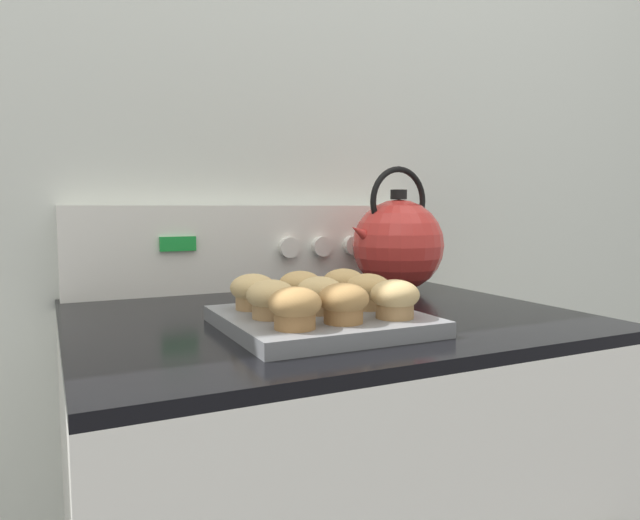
{
  "coord_description": "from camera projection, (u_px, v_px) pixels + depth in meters",
  "views": [
    {
      "loc": [
        -0.41,
        -0.49,
        1.09
      ],
      "look_at": [
        -0.03,
        0.29,
        1.01
      ],
      "focal_mm": 32.0,
      "sensor_mm": 36.0,
      "label": 1
    }
  ],
  "objects": [
    {
      "name": "wall_back",
      "position": [
        248.0,
        158.0,
        1.24
      ],
      "size": [
        8.0,
        0.05,
        2.4
      ],
      "color": "silver",
      "rests_on": "ground_plane"
    },
    {
      "name": "control_panel",
      "position": [
        259.0,
        247.0,
        1.22
      ],
      "size": [
        0.77,
        0.07,
        0.18
      ],
      "color": "white",
      "rests_on": "stove_range"
    },
    {
      "name": "muffin_pan",
      "position": [
        320.0,
        321.0,
        0.82
      ],
      "size": [
        0.27,
        0.27,
        0.02
      ],
      "color": "slate",
      "rests_on": "stove_range"
    },
    {
      "name": "muffin_r0_c0",
      "position": [
        295.0,
        307.0,
        0.71
      ],
      "size": [
        0.07,
        0.07,
        0.05
      ],
      "color": "olive",
      "rests_on": "muffin_pan"
    },
    {
      "name": "muffin_r0_c1",
      "position": [
        343.0,
        302.0,
        0.75
      ],
      "size": [
        0.07,
        0.07,
        0.05
      ],
      "color": "olive",
      "rests_on": "muffin_pan"
    },
    {
      "name": "muffin_r0_c2",
      "position": [
        395.0,
        298.0,
        0.78
      ],
      "size": [
        0.07,
        0.07,
        0.05
      ],
      "color": "#A37A4C",
      "rests_on": "muffin_pan"
    },
    {
      "name": "muffin_r1_c0",
      "position": [
        271.0,
        298.0,
        0.78
      ],
      "size": [
        0.07,
        0.07,
        0.05
      ],
      "color": "#A37A4C",
      "rests_on": "muffin_pan"
    },
    {
      "name": "muffin_r1_c1",
      "position": [
        320.0,
        294.0,
        0.82
      ],
      "size": [
        0.07,
        0.07,
        0.05
      ],
      "color": "tan",
      "rests_on": "muffin_pan"
    },
    {
      "name": "muffin_r1_c2",
      "position": [
        368.0,
        291.0,
        0.85
      ],
      "size": [
        0.07,
        0.07,
        0.05
      ],
      "color": "tan",
      "rests_on": "muffin_pan"
    },
    {
      "name": "muffin_r2_c0",
      "position": [
        253.0,
        291.0,
        0.85
      ],
      "size": [
        0.07,
        0.07,
        0.05
      ],
      "color": "#A37A4C",
      "rests_on": "muffin_pan"
    },
    {
      "name": "muffin_r2_c1",
      "position": [
        300.0,
        287.0,
        0.89
      ],
      "size": [
        0.07,
        0.07,
        0.05
      ],
      "color": "tan",
      "rests_on": "muffin_pan"
    },
    {
      "name": "muffin_r2_c2",
      "position": [
        344.0,
        285.0,
        0.92
      ],
      "size": [
        0.07,
        0.07,
        0.05
      ],
      "color": "tan",
      "rests_on": "muffin_pan"
    },
    {
      "name": "tea_kettle",
      "position": [
        397.0,
        243.0,
        1.19
      ],
      "size": [
        0.22,
        0.19,
        0.26
      ],
      "color": "red",
      "rests_on": "stove_range"
    }
  ]
}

